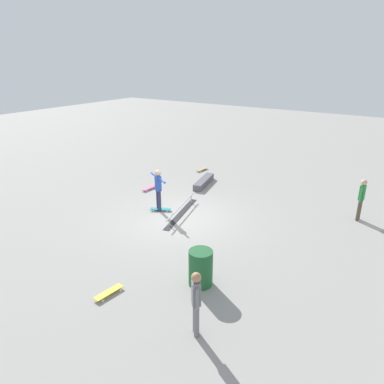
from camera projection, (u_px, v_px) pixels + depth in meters
ground_plane at (178, 218)px, 13.28m from camera, size 60.00×60.00×0.00m
grind_rail at (181, 210)px, 13.56m from camera, size 2.98×0.98×0.35m
skate_ledge at (204, 182)px, 16.65m from camera, size 2.00×0.81×0.28m
skater_main at (158, 187)px, 13.54m from camera, size 0.72×1.21×1.66m
skateboard_main at (161, 209)px, 13.86m from camera, size 0.57×0.80×0.09m
bystander_green_shirt at (361, 197)px, 12.79m from camera, size 0.36×0.22×1.58m
bystander_grey_shirt at (196, 300)px, 7.42m from camera, size 0.30×0.29×1.55m
loose_skateboard_natural at (202, 169)px, 18.75m from camera, size 0.82×0.32×0.09m
loose_skateboard_yellow at (109, 292)px, 8.97m from camera, size 0.82×0.33×0.09m
loose_skateboard_pink at (149, 188)px, 16.08m from camera, size 0.81×0.29×0.09m
trash_bin at (201, 268)px, 9.25m from camera, size 0.63×0.63×0.99m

